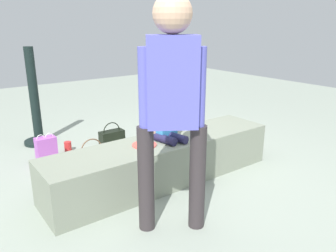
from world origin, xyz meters
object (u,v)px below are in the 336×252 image
object	(u,v)px
cake_plate	(144,143)
handbag_brown_canvas	(92,159)
adult_standing	(172,97)
handbag_black_leather	(112,138)
water_bottle_near_gift	(194,138)
child_seated	(166,117)
gift_bag	(46,150)
party_cup_red	(68,147)
cake_box_white	(151,144)

from	to	relation	value
cake_plate	handbag_brown_canvas	size ratio (longest dim) A/B	0.65
adult_standing	cake_plate	world-z (taller)	adult_standing
handbag_black_leather	adult_standing	bearing A→B (deg)	-103.78
adult_standing	cake_plate	size ratio (longest dim) A/B	7.26
water_bottle_near_gift	child_seated	bearing A→B (deg)	-147.14
gift_bag	party_cup_red	world-z (taller)	gift_bag
adult_standing	cake_plate	distance (m)	0.87
party_cup_red	handbag_black_leather	size ratio (longest dim) A/B	0.39
handbag_black_leather	cake_box_white	bearing A→B (deg)	-48.86
cake_box_white	water_bottle_near_gift	bearing A→B (deg)	-25.92
cake_box_white	handbag_black_leather	world-z (taller)	handbag_black_leather
child_seated	adult_standing	bearing A→B (deg)	-123.18
water_bottle_near_gift	handbag_black_leather	xyz separation A→B (m)	(-0.81, 0.61, -0.00)
child_seated	adult_standing	size ratio (longest dim) A/B	0.30
cake_plate	handbag_brown_canvas	bearing A→B (deg)	110.97
cake_box_white	handbag_black_leather	bearing A→B (deg)	131.14
cake_plate	handbag_black_leather	world-z (taller)	cake_plate
adult_standing	cake_box_white	xyz separation A→B (m)	(0.77, 1.43, -0.93)
child_seated	cake_plate	bearing A→B (deg)	-175.07
adult_standing	party_cup_red	size ratio (longest dim) A/B	13.95
cake_plate	gift_bag	xyz separation A→B (m)	(-0.56, 1.08, -0.28)
gift_bag	cake_box_white	size ratio (longest dim) A/B	1.23
gift_bag	water_bottle_near_gift	world-z (taller)	gift_bag
adult_standing	water_bottle_near_gift	bearing A→B (deg)	43.60
handbag_brown_canvas	cake_plate	bearing A→B (deg)	-69.03
child_seated	adult_standing	world-z (taller)	adult_standing
handbag_brown_canvas	gift_bag	bearing A→B (deg)	124.89
cake_plate	cake_box_white	world-z (taller)	cake_plate
cake_plate	cake_box_white	bearing A→B (deg)	53.31
child_seated	party_cup_red	distance (m)	1.48
adult_standing	cake_box_white	size ratio (longest dim) A/B	5.95
adult_standing	party_cup_red	distance (m)	2.15
party_cup_red	handbag_brown_canvas	bearing A→B (deg)	-88.90
cake_box_white	party_cup_red	bearing A→B (deg)	149.09
cake_plate	handbag_black_leather	bearing A→B (deg)	77.32
cake_plate	party_cup_red	world-z (taller)	cake_plate
adult_standing	handbag_black_leather	bearing A→B (deg)	76.22
water_bottle_near_gift	cake_plate	bearing A→B (deg)	-152.82
child_seated	handbag_black_leather	size ratio (longest dim) A/B	1.63
water_bottle_near_gift	adult_standing	bearing A→B (deg)	-136.40
water_bottle_near_gift	party_cup_red	world-z (taller)	water_bottle_near_gift
cake_plate	water_bottle_near_gift	world-z (taller)	cake_plate
water_bottle_near_gift	cake_box_white	distance (m)	0.54
child_seated	party_cup_red	size ratio (longest dim) A/B	4.14
adult_standing	gift_bag	world-z (taller)	adult_standing
adult_standing	party_cup_red	bearing A→B (deg)	92.07
cake_box_white	child_seated	bearing A→B (deg)	-113.51
child_seated	cake_plate	xyz separation A→B (m)	(-0.25, -0.02, -0.19)
child_seated	adult_standing	distance (m)	0.87
handbag_black_leather	handbag_brown_canvas	world-z (taller)	handbag_brown_canvas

